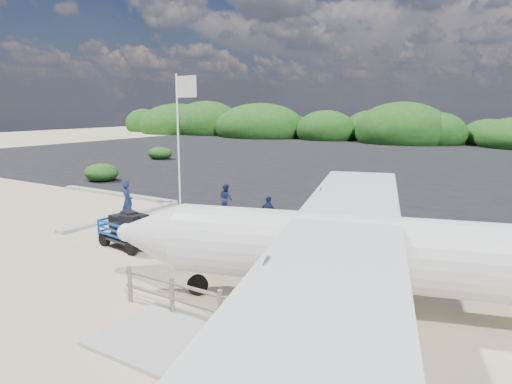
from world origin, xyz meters
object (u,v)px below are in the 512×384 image
at_px(crew_a, 127,201).
at_px(crew_b, 226,199).
at_px(signboard, 200,244).
at_px(flagpole, 181,225).
at_px(crew_c, 269,213).
at_px(baggage_cart, 129,247).

height_order(crew_a, crew_b, crew_a).
bearing_deg(crew_b, signboard, 139.61).
relative_size(flagpole, signboard, 3.65).
distance_m(flagpole, crew_a, 2.65).
xyz_separation_m(crew_a, crew_c, (6.01, 2.26, -0.24)).
height_order(flagpole, crew_b, flagpole).
xyz_separation_m(flagpole, crew_b, (0.38, 2.89, 0.74)).
bearing_deg(flagpole, crew_b, 82.55).
height_order(baggage_cart, crew_b, crew_b).
height_order(signboard, crew_b, crew_b).
xyz_separation_m(crew_b, crew_c, (3.37, -1.60, 0.00)).
distance_m(baggage_cart, crew_b, 6.43).
bearing_deg(flagpole, signboard, -35.13).
xyz_separation_m(signboard, crew_c, (1.21, 3.08, 0.74)).
bearing_deg(signboard, baggage_cart, -125.25).
height_order(crew_b, crew_c, crew_c).
bearing_deg(flagpole, crew_a, -156.81).
relative_size(crew_b, crew_c, 1.00).
relative_size(flagpole, crew_c, 4.38).
bearing_deg(signboard, crew_b, 129.26).
xyz_separation_m(baggage_cart, signboard, (2.01, 1.71, 0.00)).
height_order(flagpole, crew_c, flagpole).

